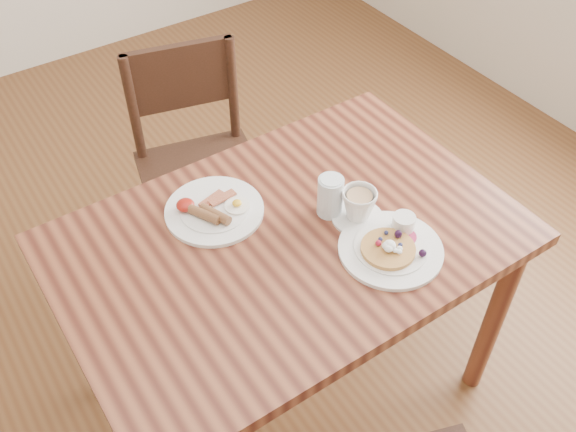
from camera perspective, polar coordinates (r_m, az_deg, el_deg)
The scene contains 7 objects.
ground at distance 2.29m, azimuth 0.00°, elevation -14.71°, with size 5.00×5.00×0.00m, color brown.
dining_table at distance 1.76m, azimuth 0.00°, elevation -3.90°, with size 1.20×0.80×0.75m.
chair_far at distance 2.34m, azimuth -8.02°, elevation 4.96°, with size 0.51×0.51×0.88m.
pancake_plate at distance 1.66m, azimuth 9.20°, elevation -2.64°, with size 0.27×0.27×0.06m.
breakfast_plate at distance 1.75m, azimuth -6.68°, elevation 0.54°, with size 0.27×0.27×0.04m.
teacup_saucer at distance 1.71m, azimuth 6.28°, elevation 0.84°, with size 0.14×0.14×0.10m.
water_glass at distance 1.71m, azimuth 3.77°, elevation 1.78°, with size 0.07×0.07×0.12m, color silver.
Camera 1 is at (-0.65, -0.96, 1.97)m, focal length 40.00 mm.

